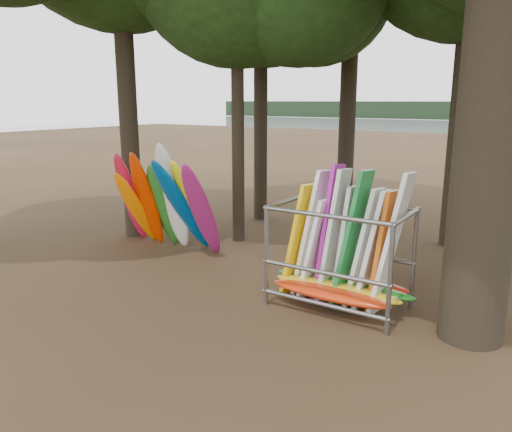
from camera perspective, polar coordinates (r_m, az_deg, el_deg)
The scene contains 3 objects.
ground at distance 11.46m, azimuth -3.68°, elevation -8.33°, with size 120.00×120.00×0.00m, color #47331E.
kayak_row at distance 14.18m, azimuth -10.15°, elevation 1.38°, with size 3.70×2.16×3.24m.
storage_rack at distance 10.38m, azimuth 9.59°, elevation -4.86°, with size 3.12×1.52×2.92m.
Camera 1 is at (6.44, -8.52, 4.18)m, focal length 35.00 mm.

